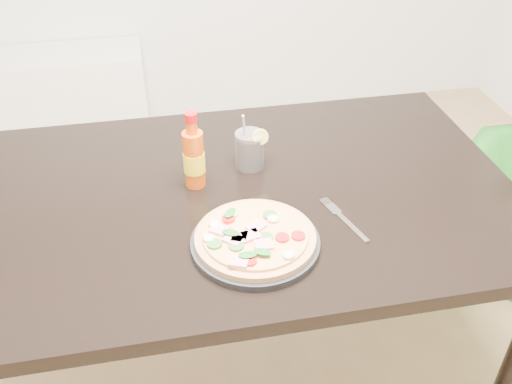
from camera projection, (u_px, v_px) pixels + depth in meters
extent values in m
cube|color=black|center=(247.00, 196.00, 1.49)|extent=(1.40, 0.90, 0.04)
cylinder|color=black|center=(41.00, 240.00, 1.92)|extent=(0.06, 0.06, 0.71)
cylinder|color=black|center=(398.00, 197.00, 2.12)|extent=(0.06, 0.06, 0.71)
cylinder|color=black|center=(255.00, 243.00, 1.30)|extent=(0.30, 0.30, 0.02)
cylinder|color=tan|center=(255.00, 238.00, 1.29)|extent=(0.28, 0.28, 0.01)
cylinder|color=#E0AB61|center=(255.00, 234.00, 1.29)|extent=(0.24, 0.24, 0.01)
cube|color=pink|center=(239.00, 261.00, 1.21)|extent=(0.05, 0.05, 0.01)
cube|color=pink|center=(240.00, 237.00, 1.27)|extent=(0.05, 0.05, 0.01)
cube|color=pink|center=(219.00, 230.00, 1.29)|extent=(0.05, 0.05, 0.01)
cube|color=pink|center=(233.00, 239.00, 1.26)|extent=(0.05, 0.05, 0.01)
cube|color=pink|center=(251.00, 235.00, 1.27)|extent=(0.05, 0.04, 0.01)
cube|color=pink|center=(256.00, 227.00, 1.30)|extent=(0.05, 0.05, 0.01)
cube|color=pink|center=(264.00, 245.00, 1.25)|extent=(0.04, 0.03, 0.01)
cylinder|color=#AD1212|center=(223.00, 229.00, 1.29)|extent=(0.03, 0.03, 0.01)
cylinder|color=#AD1212|center=(229.00, 219.00, 1.32)|extent=(0.03, 0.03, 0.01)
cylinder|color=#AD1212|center=(217.00, 229.00, 1.29)|extent=(0.03, 0.03, 0.01)
cylinder|color=#AD1212|center=(298.00, 236.00, 1.27)|extent=(0.03, 0.03, 0.01)
cylinder|color=#AD1212|center=(282.00, 238.00, 1.27)|extent=(0.03, 0.03, 0.01)
cylinder|color=#AD1212|center=(250.00, 261.00, 1.21)|extent=(0.03, 0.03, 0.01)
cylinder|color=#367025|center=(266.00, 237.00, 1.27)|extent=(0.03, 0.03, 0.01)
cylinder|color=#367025|center=(214.00, 244.00, 1.25)|extent=(0.03, 0.03, 0.01)
cylinder|color=#367025|center=(270.00, 215.00, 1.33)|extent=(0.03, 0.03, 0.01)
cylinder|color=#367025|center=(236.00, 246.00, 1.25)|extent=(0.03, 0.03, 0.01)
ellipsoid|color=beige|center=(273.00, 219.00, 1.32)|extent=(0.03, 0.03, 0.01)
ellipsoid|color=beige|center=(214.00, 224.00, 1.31)|extent=(0.03, 0.03, 0.01)
ellipsoid|color=beige|center=(289.00, 255.00, 1.22)|extent=(0.03, 0.03, 0.01)
ellipsoid|color=beige|center=(232.00, 213.00, 1.34)|extent=(0.03, 0.03, 0.01)
ellipsoid|color=beige|center=(209.00, 238.00, 1.27)|extent=(0.03, 0.03, 0.01)
ellipsoid|color=#196518|center=(231.00, 232.00, 1.27)|extent=(0.05, 0.04, 0.00)
ellipsoid|color=#196518|center=(262.00, 252.00, 1.22)|extent=(0.05, 0.04, 0.00)
ellipsoid|color=#196518|center=(230.00, 213.00, 1.33)|extent=(0.04, 0.05, 0.00)
ellipsoid|color=#196518|center=(248.00, 255.00, 1.21)|extent=(0.04, 0.02, 0.00)
cylinder|color=#D0490C|center=(194.00, 159.00, 1.46)|extent=(0.06, 0.06, 0.16)
cylinder|color=yellow|center=(194.00, 162.00, 1.46)|extent=(0.06, 0.06, 0.06)
cylinder|color=#D0490C|center=(192.00, 127.00, 1.40)|extent=(0.03, 0.03, 0.03)
cylinder|color=red|center=(191.00, 117.00, 1.39)|extent=(0.03, 0.03, 0.02)
cylinder|color=black|center=(250.00, 152.00, 1.55)|extent=(0.07, 0.07, 0.09)
cylinder|color=silver|center=(250.00, 150.00, 1.55)|extent=(0.08, 0.08, 0.10)
cylinder|color=#F2E059|center=(260.00, 137.00, 1.51)|extent=(0.04, 0.01, 0.04)
cylinder|color=#B2B2B7|center=(245.00, 139.00, 1.54)|extent=(0.03, 0.06, 0.17)
cube|color=silver|center=(352.00, 227.00, 1.36)|extent=(0.05, 0.12, 0.00)
cube|color=silver|center=(333.00, 209.00, 1.41)|extent=(0.03, 0.05, 0.00)
cube|color=silver|center=(323.00, 203.00, 1.43)|extent=(0.01, 0.03, 0.00)
cube|color=silver|center=(325.00, 202.00, 1.44)|extent=(0.01, 0.03, 0.00)
cube|color=silver|center=(327.00, 202.00, 1.44)|extent=(0.01, 0.03, 0.00)
cube|color=silver|center=(329.00, 201.00, 1.44)|extent=(0.01, 0.03, 0.00)
cube|color=white|center=(10.00, 103.00, 2.96)|extent=(1.40, 0.34, 0.50)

